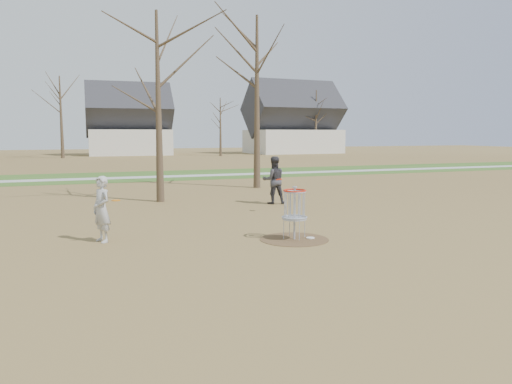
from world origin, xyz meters
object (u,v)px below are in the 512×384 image
player_standing (102,209)px  player_throwing (274,180)px  disc_golf_basket (295,205)px  disc_grounded (310,238)px

player_standing → player_throwing: 8.31m
disc_golf_basket → disc_grounded: bearing=-6.7°
player_throwing → disc_grounded: (-1.61, -6.37, -0.91)m
disc_grounded → disc_golf_basket: disc_golf_basket is taller
disc_grounded → player_throwing: bearing=75.8°
player_throwing → disc_golf_basket: 6.64m
player_throwing → disc_grounded: bearing=84.3°
player_standing → disc_grounded: player_standing is taller
player_standing → disc_golf_basket: player_standing is taller
player_standing → player_throwing: player_throwing is taller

